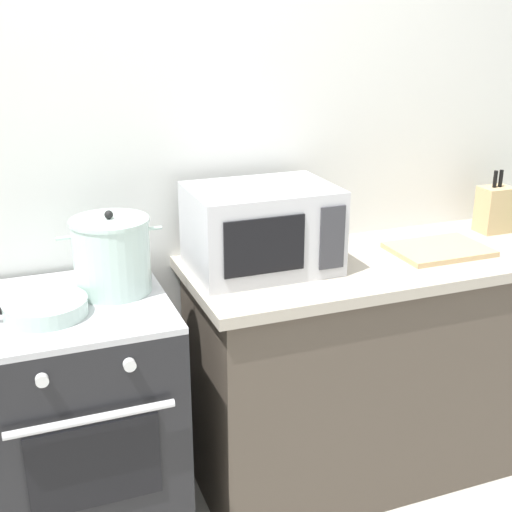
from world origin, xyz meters
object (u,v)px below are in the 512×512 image
Objects in this scene: stock_pot at (112,255)px; frying_pan at (43,308)px; knife_block at (494,209)px; cutting_board at (439,249)px; microwave at (262,228)px; stove at (84,428)px.

stock_pot is 0.28m from frying_pan.
stock_pot is 1.29× the size of knife_block.
stock_pot reaches higher than cutting_board.
stock_pot is 0.67× the size of microwave.
cutting_board is (0.70, -0.08, -0.14)m from microwave.
stock_pot is at bearing -177.05° from knife_block.
stock_pot reaches higher than frying_pan.
cutting_board is (1.23, -0.06, -0.11)m from stock_pot.
cutting_board is 1.38× the size of knife_block.
frying_pan is (-0.23, -0.12, -0.10)m from stock_pot.
stove is 1.45m from cutting_board.
knife_block is (1.82, 0.20, 0.07)m from frying_pan.
stock_pot is 0.53m from microwave.
knife_block is (1.74, 0.14, 0.56)m from stove.
frying_pan is 0.90× the size of microwave.
stock_pot is (0.15, 0.06, 0.58)m from stove.
frying_pan is 0.78m from microwave.
microwave is at bearing 6.68° from stove.
knife_block is at bearing 4.65° from stove.
stock_pot is at bearing 177.30° from cutting_board.
frying_pan is 1.46m from cutting_board.
cutting_board is at bearing 0.05° from stove.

